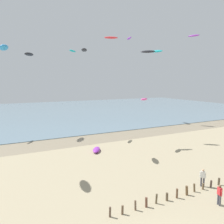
% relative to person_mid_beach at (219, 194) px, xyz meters
% --- Properties ---
extents(wet_sand_strip, '(120.00, 6.13, 0.01)m').
position_rel_person_mid_beach_xyz_m(wet_sand_strip, '(-7.39, 23.63, -0.91)').
color(wet_sand_strip, gray).
rests_on(wet_sand_strip, ground).
extents(sea, '(160.00, 70.00, 0.10)m').
position_rel_person_mid_beach_xyz_m(sea, '(-7.39, 61.70, -0.87)').
color(sea, slate).
rests_on(sea, ground).
extents(groyne_near, '(13.81, 0.37, 0.84)m').
position_rel_person_mid_beach_xyz_m(groyne_near, '(-1.44, 2.38, -0.55)').
color(groyne_near, brown).
rests_on(groyne_near, ground).
extents(person_mid_beach, '(0.31, 0.55, 1.71)m').
position_rel_person_mid_beach_xyz_m(person_mid_beach, '(0.00, 0.00, 0.00)').
color(person_mid_beach, '#4C4C56').
rests_on(person_mid_beach, ground).
extents(person_left_flank, '(0.39, 0.48, 1.71)m').
position_rel_person_mid_beach_xyz_m(person_left_flank, '(1.39, 2.87, 0.00)').
color(person_left_flank, '#4C4C56').
rests_on(person_left_flank, ground).
extents(grounded_kite, '(2.08, 2.71, 0.52)m').
position_rel_person_mid_beach_xyz_m(grounded_kite, '(-3.45, 17.09, -0.66)').
color(grounded_kite, purple).
rests_on(grounded_kite, ground).
extents(kite_aloft_2, '(1.99, 2.01, 0.51)m').
position_rel_person_mid_beach_xyz_m(kite_aloft_2, '(-3.37, 27.70, 14.15)').
color(kite_aloft_2, '#19B2B7').
extents(kite_aloft_3, '(1.69, 2.90, 0.77)m').
position_rel_person_mid_beach_xyz_m(kite_aloft_3, '(14.25, 38.04, 19.45)').
color(kite_aloft_3, purple).
extents(kite_aloft_4, '(2.02, 1.58, 0.32)m').
position_rel_person_mid_beach_xyz_m(kite_aloft_4, '(3.81, 16.10, 6.29)').
color(kite_aloft_4, '#E54C99').
extents(kite_aloft_5, '(1.63, 2.33, 0.43)m').
position_rel_person_mid_beach_xyz_m(kite_aloft_5, '(-4.72, 17.96, 13.05)').
color(kite_aloft_5, black).
extents(kite_aloft_6, '(1.42, 1.95, 0.39)m').
position_rel_person_mid_beach_xyz_m(kite_aloft_6, '(13.89, 16.83, 16.33)').
color(kite_aloft_6, purple).
extents(kite_aloft_8, '(2.61, 3.08, 0.83)m').
position_rel_person_mid_beach_xyz_m(kite_aloft_8, '(17.83, 31.76, 15.81)').
color(kite_aloft_8, '#19B2B7').
extents(kite_aloft_10, '(2.47, 3.06, 0.72)m').
position_rel_person_mid_beach_xyz_m(kite_aloft_10, '(-10.05, 32.19, 13.72)').
color(kite_aloft_10, black).
extents(kite_aloft_11, '(2.26, 1.45, 0.50)m').
position_rel_person_mid_beach_xyz_m(kite_aloft_11, '(0.85, 21.14, 15.65)').
color(kite_aloft_11, red).
extents(kite_aloft_12, '(1.38, 2.81, 0.74)m').
position_rel_person_mid_beach_xyz_m(kite_aloft_12, '(-14.48, 15.13, 12.35)').
color(kite_aloft_12, '#2384D1').
extents(kite_aloft_13, '(2.40, 2.20, 0.62)m').
position_rel_person_mid_beach_xyz_m(kite_aloft_13, '(7.24, 20.20, 13.79)').
color(kite_aloft_13, black).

